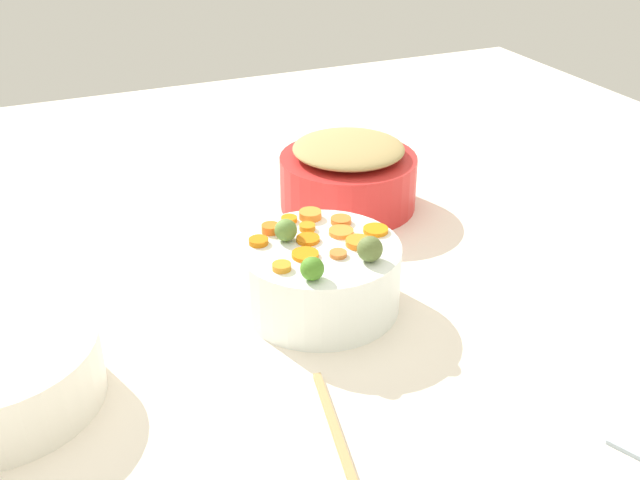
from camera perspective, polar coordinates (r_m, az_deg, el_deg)
tabletop at (r=1.12m, az=-1.08°, el=-6.26°), size 2.40×2.40×0.02m
serving_bowl_carrots at (r=1.11m, az=0.00°, el=-2.77°), size 0.24×0.24×0.10m
metal_pot at (r=1.42m, az=2.15°, el=4.49°), size 0.26×0.26×0.10m
stuffing_mound at (r=1.39m, az=2.20°, el=7.00°), size 0.21×0.21×0.03m
carrot_slice_0 at (r=1.10m, az=-0.92°, el=0.07°), size 0.04×0.04×0.01m
carrot_slice_1 at (r=1.15m, az=-2.37°, el=1.60°), size 0.03×0.03×0.01m
carrot_slice_2 at (r=1.12m, az=-3.80°, el=0.89°), size 0.03×0.03×0.01m
carrot_slice_3 at (r=1.03m, az=-2.94°, el=-2.05°), size 0.03×0.03×0.01m
carrot_slice_4 at (r=1.13m, az=-0.98°, el=0.99°), size 0.03×0.03×0.01m
carrot_slice_5 at (r=1.13m, az=4.27°, el=0.77°), size 0.05×0.05×0.01m
carrot_slice_6 at (r=1.06m, az=-1.21°, el=-1.19°), size 0.05×0.05×0.01m
carrot_slice_7 at (r=1.06m, az=1.39°, el=-1.07°), size 0.03×0.03×0.01m
carrot_slice_8 at (r=1.16m, az=-0.75°, el=1.95°), size 0.04×0.04×0.01m
carrot_slice_9 at (r=1.15m, az=1.61°, el=1.50°), size 0.04×0.04×0.01m
carrot_slice_10 at (r=1.12m, az=1.62°, el=0.63°), size 0.05×0.05×0.01m
carrot_slice_11 at (r=1.09m, az=-4.71°, el=-0.10°), size 0.04×0.04×0.01m
carrot_slice_12 at (r=1.08m, az=3.05°, el=-0.28°), size 0.04×0.04×0.01m
brussels_sprout_0 at (r=1.09m, az=-2.63°, el=0.76°), size 0.03×0.03×0.03m
brussels_sprout_1 at (r=1.04m, az=3.83°, el=-0.68°), size 0.04×0.04×0.04m
brussels_sprout_2 at (r=1.00m, az=-0.60°, el=-2.20°), size 0.03×0.03×0.03m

